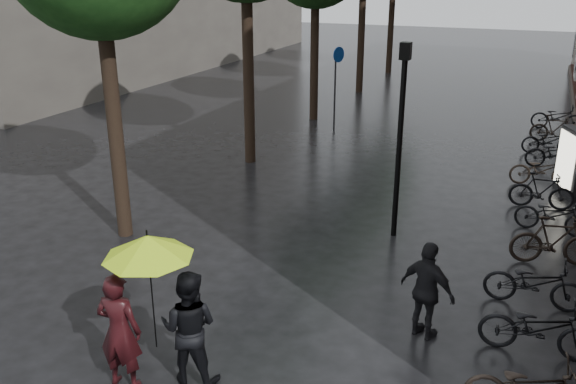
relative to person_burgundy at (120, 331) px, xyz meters
The scene contains 8 objects.
person_burgundy is the anchor object (origin of this frame).
person_black 0.96m from the person_burgundy, 29.35° to the left, with size 0.85×0.66×1.75m, color black.
lime_umbrella 1.39m from the person_burgundy, 25.44° to the left, with size 1.23×1.23×1.81m.
pedestrian_walking 4.73m from the person_burgundy, 37.71° to the left, with size 0.97×0.41×1.66m, color black.
parked_bicycles 11.13m from the person_burgundy, 60.41° to the left, with size 2.16×17.47×1.03m.
ad_lightbox 12.43m from the person_burgundy, 61.37° to the left, with size 0.27×1.17×1.77m.
lamp_post 7.23m from the person_burgundy, 70.39° to the left, with size 0.22×0.22×4.24m.
cycle_sign 15.20m from the person_burgundy, 96.99° to the left, with size 0.16×0.55×3.01m.
Camera 1 is at (4.11, -3.16, 5.68)m, focal length 38.00 mm.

